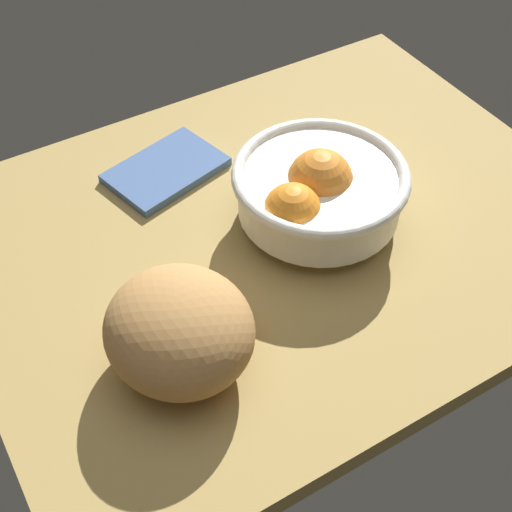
% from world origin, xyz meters
% --- Properties ---
extents(ground_plane, '(0.81, 0.63, 0.03)m').
position_xyz_m(ground_plane, '(0.00, 0.00, -0.01)').
color(ground_plane, '#A4884A').
extents(fruit_bowl, '(0.22, 0.22, 0.11)m').
position_xyz_m(fruit_bowl, '(-0.04, 0.02, 0.06)').
color(fruit_bowl, white).
rests_on(fruit_bowl, ground).
extents(bread_loaf, '(0.19, 0.19, 0.11)m').
position_xyz_m(bread_loaf, '(0.21, 0.12, 0.06)').
color(bread_loaf, '#B38047').
rests_on(bread_loaf, ground).
extents(napkin_folded, '(0.18, 0.14, 0.01)m').
position_xyz_m(napkin_folded, '(0.08, -0.17, 0.01)').
color(napkin_folded, '#486498').
rests_on(napkin_folded, ground).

